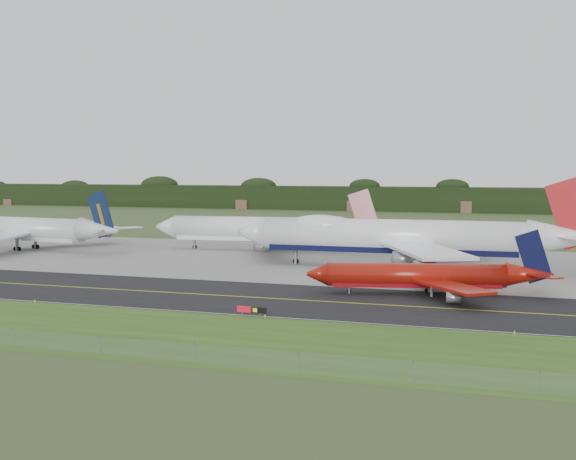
% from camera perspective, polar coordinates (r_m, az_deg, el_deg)
% --- Properties ---
extents(ground, '(600.00, 600.00, 0.00)m').
position_cam_1_polar(ground, '(135.09, 0.09, -4.67)').
color(ground, '#3D5025').
rests_on(ground, ground).
extents(grass_verge, '(400.00, 30.00, 0.01)m').
position_cam_1_polar(grass_verge, '(103.28, -6.44, -7.52)').
color(grass_verge, '#294E16').
rests_on(grass_verge, ground).
extents(taxiway, '(400.00, 32.00, 0.02)m').
position_cam_1_polar(taxiway, '(131.37, -0.50, -4.92)').
color(taxiway, black).
rests_on(taxiway, ground).
extents(apron, '(400.00, 78.00, 0.01)m').
position_cam_1_polar(apron, '(183.53, 5.39, -2.28)').
color(apron, gray).
rests_on(apron, ground).
extents(taxiway_centreline, '(400.00, 0.40, 0.00)m').
position_cam_1_polar(taxiway_centreline, '(131.37, -0.50, -4.91)').
color(taxiway_centreline, yellow).
rests_on(taxiway_centreline, taxiway).
extents(taxiway_edge_line, '(400.00, 0.25, 0.00)m').
position_cam_1_polar(taxiway_edge_line, '(117.14, -3.10, -6.06)').
color(taxiway_edge_line, silver).
rests_on(taxiway_edge_line, taxiway).
extents(perimeter_fence, '(320.00, 0.10, 320.00)m').
position_cam_1_polar(perimeter_fence, '(91.81, -10.03, -8.37)').
color(perimeter_fence, slate).
rests_on(perimeter_fence, ground).
extents(horizon_treeline, '(700.00, 25.00, 12.00)m').
position_cam_1_polar(horizon_treeline, '(402.35, 13.17, 2.02)').
color(horizon_treeline, black).
rests_on(horizon_treeline, ground).
extents(jet_ba_747, '(78.06, 64.79, 19.66)m').
position_cam_1_polar(jet_ba_747, '(172.44, 8.22, -0.51)').
color(jet_ba_747, white).
rests_on(jet_ba_747, ground).
extents(jet_red_737, '(40.98, 32.74, 11.20)m').
position_cam_1_polar(jet_red_737, '(137.66, 10.06, -3.26)').
color(jet_red_737, maroon).
rests_on(jet_red_737, ground).
extents(jet_navy_gold, '(61.85, 53.48, 15.96)m').
position_cam_1_polar(jet_navy_gold, '(221.33, -18.16, 0.02)').
color(jet_navy_gold, silver).
rests_on(jet_navy_gold, ground).
extents(jet_star_tail, '(61.69, 51.46, 16.26)m').
position_cam_1_polar(jet_star_tail, '(207.23, -1.48, 0.00)').
color(jet_star_tail, white).
rests_on(jet_star_tail, ground).
extents(taxiway_sign, '(4.59, 0.43, 1.53)m').
position_cam_1_polar(taxiway_sign, '(115.37, -2.61, -5.69)').
color(taxiway_sign, slate).
rests_on(taxiway_sign, ground).
extents(edge_marker_left, '(0.16, 0.16, 0.50)m').
position_cam_1_polar(edge_marker_left, '(133.93, -17.56, -4.85)').
color(edge_marker_left, yellow).
rests_on(edge_marker_left, ground).
extents(edge_marker_center, '(0.16, 0.16, 0.50)m').
position_cam_1_polar(edge_marker_center, '(114.87, -1.64, -6.16)').
color(edge_marker_center, yellow).
rests_on(edge_marker_center, ground).
extents(edge_marker_right, '(0.16, 0.16, 0.50)m').
position_cam_1_polar(edge_marker_right, '(107.59, 15.81, -7.04)').
color(edge_marker_right, yellow).
rests_on(edge_marker_right, ground).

